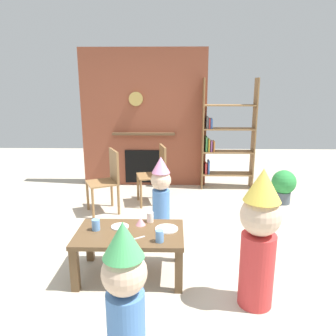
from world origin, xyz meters
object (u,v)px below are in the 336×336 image
object	(u,v)px
paper_cup_center	(150,217)
dining_chair_left	(108,177)
paper_cup_near_right	(96,225)
dining_chair_middle	(157,171)
paper_plate_front	(120,227)
birthday_cake_slice	(141,221)
child_by_the_chairs	(161,190)
bookshelf	(224,139)
child_with_cone_hat	(125,294)
potted_plant_tall	(284,185)
paper_plate_rear	(167,229)
coffee_table	(130,239)
child_in_pink	(259,236)
paper_cup_near_left	(160,236)

from	to	relation	value
paper_cup_center	dining_chair_left	xyz separation A→B (m)	(-0.70, 1.39, 0.01)
paper_cup_near_right	dining_chair_middle	world-z (taller)	dining_chair_middle
paper_plate_front	paper_cup_center	bearing A→B (deg)	25.33
paper_plate_front	birthday_cake_slice	distance (m)	0.21
birthday_cake_slice	child_by_the_chairs	bearing A→B (deg)	80.46
bookshelf	child_with_cone_hat	xyz separation A→B (m)	(-1.15, -3.88, -0.34)
paper_cup_center	paper_cup_near_right	bearing A→B (deg)	-158.09
birthday_cake_slice	potted_plant_tall	distance (m)	2.74
birthday_cake_slice	paper_plate_front	bearing A→B (deg)	-163.49
bookshelf	paper_cup_center	world-z (taller)	bookshelf
bookshelf	paper_plate_rear	size ratio (longest dim) A/B	8.73
paper_cup_near_right	paper_plate_front	bearing A→B (deg)	17.16
paper_plate_front	birthday_cake_slice	xyz separation A→B (m)	(0.19, 0.06, 0.03)
paper_plate_front	potted_plant_tall	distance (m)	2.92
coffee_table	child_with_cone_hat	world-z (taller)	child_with_cone_hat
child_in_pink	potted_plant_tall	world-z (taller)	child_in_pink
paper_plate_rear	paper_cup_center	bearing A→B (deg)	134.39
paper_plate_rear	birthday_cake_slice	distance (m)	0.28
paper_plate_front	dining_chair_left	xyz separation A→B (m)	(-0.42, 1.53, 0.06)
paper_cup_near_right	potted_plant_tall	size ratio (longest dim) A/B	0.20
bookshelf	paper_cup_near_left	world-z (taller)	bookshelf
paper_plate_front	child_with_cone_hat	distance (m)	1.19
paper_cup_near_left	child_in_pink	world-z (taller)	child_in_pink
paper_cup_near_right	dining_chair_middle	distance (m)	2.01
birthday_cake_slice	paper_plate_rear	bearing A→B (deg)	-20.64
bookshelf	birthday_cake_slice	distance (m)	2.93
dining_chair_left	child_in_pink	bearing A→B (deg)	102.64
paper_cup_near_left	paper_plate_rear	bearing A→B (deg)	77.67
paper_cup_near_left	paper_plate_front	xyz separation A→B (m)	(-0.40, 0.29, -0.05)
child_by_the_chairs	potted_plant_tall	xyz separation A→B (m)	(1.85, 0.90, -0.19)
child_in_pink	paper_plate_front	bearing A→B (deg)	-2.57
paper_plate_front	child_by_the_chairs	distance (m)	1.07
paper_cup_near_right	child_in_pink	distance (m)	1.49
birthday_cake_slice	dining_chair_left	xyz separation A→B (m)	(-0.61, 1.47, 0.03)
paper_cup_near_right	potted_plant_tall	bearing A→B (deg)	39.30
paper_cup_near_left	paper_plate_front	bearing A→B (deg)	143.88
bookshelf	child_with_cone_hat	bearing A→B (deg)	-106.56
paper_cup_near_left	paper_cup_near_right	distance (m)	0.66
paper_cup_near_left	paper_plate_rear	world-z (taller)	paper_cup_near_left
bookshelf	child_by_the_chairs	bearing A→B (deg)	-121.11
paper_cup_center	child_with_cone_hat	distance (m)	1.30
paper_cup_center	dining_chair_left	bearing A→B (deg)	116.74
paper_cup_center	birthday_cake_slice	bearing A→B (deg)	-139.27
bookshelf	child_by_the_chairs	world-z (taller)	bookshelf
child_by_the_chairs	child_in_pink	bearing A→B (deg)	41.59
child_in_pink	dining_chair_middle	world-z (taller)	child_in_pink
bookshelf	child_by_the_chairs	distance (m)	2.02
paper_cup_center	potted_plant_tall	xyz separation A→B (m)	(1.92, 1.78, -0.20)
paper_plate_front	child_with_cone_hat	bearing A→B (deg)	-78.96
paper_plate_front	child_in_pink	size ratio (longest dim) A/B	0.14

